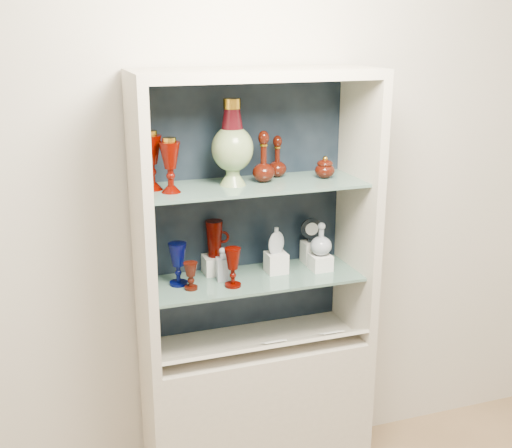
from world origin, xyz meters
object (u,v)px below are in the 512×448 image
object	(u,v)px
lidded_bowl	(325,167)
ruby_pitcher	(214,239)
enamel_urn	(232,142)
pedestal_lamp_right	(151,160)
pedestal_lamp_left	(170,165)
cameo_medallion	(311,230)
clear_square_bottle	(222,264)
ruby_decanter_a	(264,153)
ruby_decanter_b	(277,155)
flat_flask	(276,240)
clear_round_decanter	(321,240)
ruby_goblet_tall	(233,268)
cobalt_goblet	(178,264)
ruby_goblet_small	(191,276)

from	to	relation	value
lidded_bowl	ruby_pitcher	bearing A→B (deg)	168.11
enamel_urn	pedestal_lamp_right	bearing A→B (deg)	175.42
pedestal_lamp_left	cameo_medallion	bearing A→B (deg)	10.91
clear_square_bottle	ruby_pitcher	bearing A→B (deg)	95.53
ruby_decanter_a	ruby_decanter_b	world-z (taller)	ruby_decanter_a
lidded_bowl	flat_flask	distance (m)	0.38
lidded_bowl	flat_flask	xyz separation A→B (m)	(-0.21, 0.02, -0.32)
clear_round_decanter	cameo_medallion	size ratio (longest dim) A/B	1.24
pedestal_lamp_right	pedestal_lamp_left	bearing A→B (deg)	-48.29
flat_flask	pedestal_lamp_left	bearing A→B (deg)	167.03
pedestal_lamp_right	cameo_medallion	xyz separation A→B (m)	(0.73, 0.06, -0.38)
ruby_decanter_b	ruby_pitcher	bearing A→B (deg)	177.22
ruby_pitcher	cameo_medallion	distance (m)	0.46
clear_round_decanter	enamel_urn	bearing A→B (deg)	177.59
clear_round_decanter	cameo_medallion	distance (m)	0.10
pedestal_lamp_right	ruby_pitcher	distance (m)	0.47
ruby_goblet_tall	clear_round_decanter	bearing A→B (deg)	8.11
cobalt_goblet	ruby_pitcher	world-z (taller)	ruby_pitcher
enamel_urn	clear_round_decanter	bearing A→B (deg)	-2.41
ruby_decanter_a	ruby_goblet_small	world-z (taller)	ruby_decanter_a
cobalt_goblet	ruby_goblet_small	bearing A→B (deg)	-59.86
lidded_bowl	clear_round_decanter	xyz separation A→B (m)	(-0.01, -0.01, -0.33)
ruby_pitcher	flat_flask	world-z (taller)	ruby_pitcher
ruby_decanter_a	ruby_pitcher	xyz separation A→B (m)	(-0.20, 0.09, -0.38)
ruby_decanter_b	clear_round_decanter	world-z (taller)	ruby_decanter_b
cobalt_goblet	clear_square_bottle	distance (m)	0.19
pedestal_lamp_right	enamel_urn	xyz separation A→B (m)	(0.33, -0.03, 0.06)
lidded_bowl	ruby_goblet_tall	bearing A→B (deg)	-170.52
ruby_goblet_small	clear_round_decanter	world-z (taller)	clear_round_decanter
cameo_medallion	cobalt_goblet	bearing A→B (deg)	-163.21
enamel_urn	ruby_pitcher	xyz separation A→B (m)	(-0.06, 0.10, -0.44)
ruby_decanter_b	ruby_pitcher	distance (m)	0.46
enamel_urn	lidded_bowl	world-z (taller)	enamel_urn
pedestal_lamp_right	ruby_decanter_a	xyz separation A→B (m)	(0.47, -0.02, 0.00)
enamel_urn	ruby_decanter_a	bearing A→B (deg)	3.78
ruby_decanter_b	lidded_bowl	distance (m)	0.21
ruby_pitcher	flat_flask	bearing A→B (deg)	6.03
clear_round_decanter	ruby_decanter_a	bearing A→B (deg)	174.35
ruby_decanter_a	clear_round_decanter	bearing A→B (deg)	-5.65
ruby_goblet_small	flat_flask	world-z (taller)	flat_flask
ruby_goblet_tall	ruby_pitcher	size ratio (longest dim) A/B	1.05
pedestal_lamp_right	clear_square_bottle	bearing A→B (deg)	-4.79
enamel_urn	flat_flask	world-z (taller)	enamel_urn
ruby_goblet_tall	cameo_medallion	world-z (taller)	cameo_medallion
pedestal_lamp_right	cobalt_goblet	world-z (taller)	pedestal_lamp_right
enamel_urn	ruby_goblet_small	size ratio (longest dim) A/B	3.02
ruby_decanter_a	cameo_medallion	bearing A→B (deg)	16.24
clear_square_bottle	flat_flask	size ratio (longest dim) A/B	1.21
ruby_goblet_small	flat_flask	xyz separation A→B (m)	(0.40, 0.07, 0.09)
pedestal_lamp_left	clear_square_bottle	size ratio (longest dim) A/B	1.47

